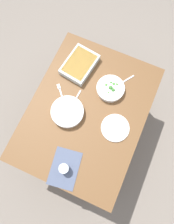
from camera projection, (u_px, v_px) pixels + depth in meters
ground_plane at (87, 129)px, 2.31m from camera, size 6.00×6.00×0.00m
dining_table at (87, 115)px, 1.68m from camera, size 1.20×0.90×0.74m
placemat at (65, 168)px, 1.48m from camera, size 0.31×0.24×0.00m
stew_bowl at (67, 112)px, 1.56m from camera, size 0.26×0.26×0.06m
broccoli_bowl at (110, 89)px, 1.61m from camera, size 0.23×0.23×0.06m
baking_dish at (80, 65)px, 1.66m from camera, size 0.33×0.26×0.06m
drink_cup at (64, 168)px, 1.45m from camera, size 0.07×0.07×0.08m
side_plate at (115, 128)px, 1.56m from camera, size 0.22×0.22×0.01m
spoon_by_stew at (74, 102)px, 1.61m from camera, size 0.18×0.03×0.01m
spoon_by_broccoli at (123, 82)px, 1.66m from camera, size 0.16×0.11×0.01m
fork_on_table at (61, 92)px, 1.63m from camera, size 0.14×0.14×0.01m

